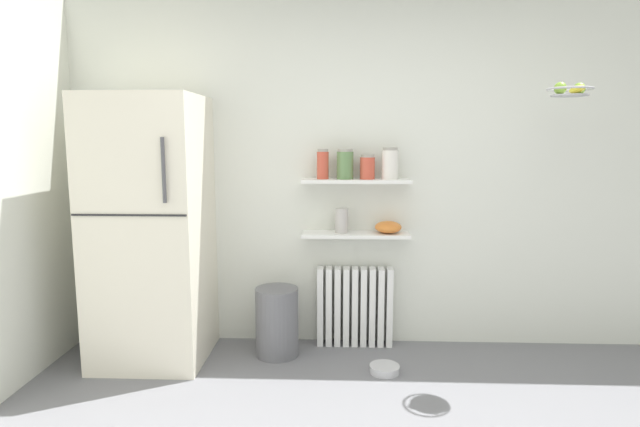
# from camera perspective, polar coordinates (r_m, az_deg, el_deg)

# --- Properties ---
(back_wall) EXTENTS (7.04, 0.10, 2.60)m
(back_wall) POSITION_cam_1_polar(r_m,az_deg,el_deg) (3.93, 5.23, 4.53)
(back_wall) COLOR silver
(back_wall) RESTS_ON ground_plane
(refrigerator) EXTENTS (0.74, 0.75, 1.84)m
(refrigerator) POSITION_cam_1_polar(r_m,az_deg,el_deg) (3.81, -17.95, -1.75)
(refrigerator) COLOR silver
(refrigerator) RESTS_ON ground_plane
(radiator) EXTENTS (0.56, 0.12, 0.59)m
(radiator) POSITION_cam_1_polar(r_m,az_deg,el_deg) (4.00, 3.80, -10.09)
(radiator) COLOR white
(radiator) RESTS_ON ground_plane
(wall_shelf_lower) EXTENTS (0.78, 0.22, 0.02)m
(wall_shelf_lower) POSITION_cam_1_polar(r_m,az_deg,el_deg) (3.83, 3.90, -2.29)
(wall_shelf_lower) COLOR white
(wall_shelf_upper) EXTENTS (0.78, 0.22, 0.02)m
(wall_shelf_upper) POSITION_cam_1_polar(r_m,az_deg,el_deg) (3.77, 3.95, 3.58)
(wall_shelf_upper) COLOR white
(storage_jar_0) EXTENTS (0.09, 0.09, 0.22)m
(storage_jar_0) POSITION_cam_1_polar(r_m,az_deg,el_deg) (3.77, 0.30, 5.40)
(storage_jar_0) COLOR #C64C38
(storage_jar_0) RESTS_ON wall_shelf_upper
(storage_jar_1) EXTENTS (0.12, 0.12, 0.22)m
(storage_jar_1) POSITION_cam_1_polar(r_m,az_deg,el_deg) (3.77, 2.75, 5.39)
(storage_jar_1) COLOR #5B7F4C
(storage_jar_1) RESTS_ON wall_shelf_upper
(storage_jar_2) EXTENTS (0.11, 0.11, 0.18)m
(storage_jar_2) POSITION_cam_1_polar(r_m,az_deg,el_deg) (3.77, 5.19, 5.07)
(storage_jar_2) COLOR #C64C38
(storage_jar_2) RESTS_ON wall_shelf_upper
(storage_jar_3) EXTENTS (0.12, 0.12, 0.23)m
(storage_jar_3) POSITION_cam_1_polar(r_m,az_deg,el_deg) (3.78, 7.63, 5.42)
(storage_jar_3) COLOR silver
(storage_jar_3) RESTS_ON wall_shelf_upper
(vase) EXTENTS (0.10, 0.10, 0.18)m
(vase) POSITION_cam_1_polar(r_m,az_deg,el_deg) (3.81, 2.37, -0.78)
(vase) COLOR #B2ADA8
(vase) RESTS_ON wall_shelf_lower
(shelf_bowl) EXTENTS (0.19, 0.19, 0.09)m
(shelf_bowl) POSITION_cam_1_polar(r_m,az_deg,el_deg) (3.83, 7.44, -1.48)
(shelf_bowl) COLOR orange
(shelf_bowl) RESTS_ON wall_shelf_lower
(trash_bin) EXTENTS (0.31, 0.31, 0.49)m
(trash_bin) POSITION_cam_1_polar(r_m,az_deg,el_deg) (3.84, -4.70, -11.68)
(trash_bin) COLOR slate
(trash_bin) RESTS_ON ground_plane
(pet_food_bowl) EXTENTS (0.20, 0.20, 0.05)m
(pet_food_bowl) POSITION_cam_1_polar(r_m,az_deg,el_deg) (3.67, 7.05, -16.47)
(pet_food_bowl) COLOR #B7B7BC
(pet_food_bowl) RESTS_ON ground_plane
(hanging_fruit_basket) EXTENTS (0.28, 0.28, 0.09)m
(hanging_fruit_basket) POSITION_cam_1_polar(r_m,az_deg,el_deg) (3.67, 25.64, 12.04)
(hanging_fruit_basket) COLOR #B2B2B7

